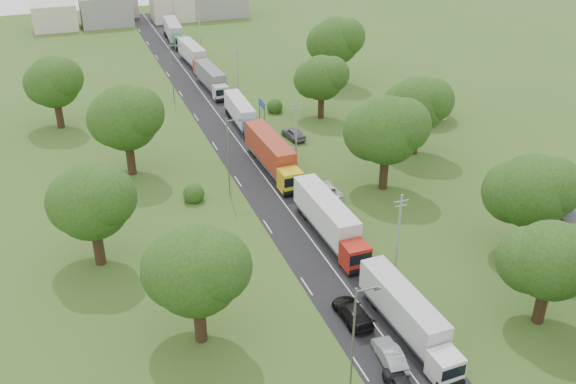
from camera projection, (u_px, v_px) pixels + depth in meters
name	position (u px, v px, depth m)	size (l,w,h in m)	color
ground	(317.00, 248.00, 68.44)	(260.00, 260.00, 0.00)	#36571D
road	(260.00, 171.00, 85.03)	(8.00, 200.00, 0.04)	black
info_sign	(262.00, 108.00, 97.65)	(0.12, 3.10, 4.10)	slate
pole_1	(398.00, 234.00, 62.11)	(1.60, 0.24, 9.00)	gray
pole_2	(296.00, 130.00, 85.34)	(1.60, 0.24, 9.00)	gray
pole_3	(238.00, 71.00, 108.57)	(1.60, 0.24, 9.00)	gray
pole_4	(200.00, 32.00, 131.80)	(1.60, 0.24, 9.00)	gray
pole_5	(173.00, 5.00, 155.03)	(1.60, 0.24, 9.00)	gray
lamp_0	(355.00, 337.00, 47.62)	(2.03, 0.22, 10.00)	slate
lamp_1	(229.00, 153.00, 76.66)	(2.03, 0.22, 10.00)	slate
lamp_2	(173.00, 71.00, 105.70)	(2.03, 0.22, 10.00)	slate
tree_2	(550.00, 260.00, 54.78)	(8.00, 8.00, 10.10)	#382616
tree_3	(532.00, 191.00, 64.61)	(8.80, 8.80, 11.07)	#382616
tree_4	(386.00, 130.00, 77.14)	(9.60, 9.60, 12.05)	#382616
tree_5	(417.00, 104.00, 86.79)	(8.80, 8.80, 11.07)	#382616
tree_6	(321.00, 78.00, 99.05)	(8.00, 8.00, 10.10)	#382616
tree_7	(336.00, 41.00, 113.66)	(9.60, 9.60, 12.05)	#382616
tree_10	(195.00, 270.00, 52.33)	(8.80, 8.80, 11.07)	#382616
tree_11	(91.00, 201.00, 62.65)	(8.80, 8.80, 11.07)	#382616
tree_12	(125.00, 117.00, 80.78)	(9.60, 9.60, 12.05)	#382616
tree_13	(53.00, 82.00, 95.23)	(8.80, 8.80, 11.07)	#382616
house_cream	(422.00, 95.00, 100.73)	(10.08, 10.08, 5.80)	beige
distant_town	(151.00, 8.00, 158.27)	(52.00, 8.00, 8.00)	gray
truck_0	(408.00, 315.00, 55.30)	(2.85, 14.05, 3.89)	silver
truck_1	(329.00, 219.00, 69.39)	(2.82, 15.29, 4.24)	#A51C12
truck_2	(272.00, 154.00, 84.23)	(3.07, 15.80, 4.37)	gold
truck_3	(241.00, 113.00, 98.35)	(2.64, 13.55, 3.75)	#185592
truck_4	(212.00, 79.00, 113.08)	(3.00, 14.08, 3.89)	#B4B4B4
truck_5	(193.00, 55.00, 126.12)	(3.22, 14.75, 4.07)	#A53719
truck_6	(174.00, 32.00, 141.73)	(3.48, 15.63, 4.31)	#26673F
car_lane_mid	(390.00, 355.00, 52.85)	(1.58, 4.53, 1.49)	#96989D
car_lane_rear	(353.00, 312.00, 57.66)	(2.19, 5.38, 1.56)	black
car_verge_near	(326.00, 190.00, 78.56)	(2.60, 5.65, 1.57)	silver
car_verge_far	(294.00, 133.00, 94.23)	(1.95, 4.84, 1.65)	slate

